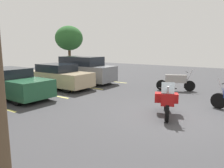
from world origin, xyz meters
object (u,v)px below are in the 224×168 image
at_px(motorcycle_third, 176,81).
at_px(car_grey, 84,70).
at_px(car_tan, 58,76).
at_px(motorcycle_touring, 167,99).
at_px(car_green, 12,83).

relative_size(motorcycle_third, car_grey, 0.46).
height_order(car_tan, car_grey, car_grey).
xyz_separation_m(motorcycle_touring, car_grey, (4.02, 7.87, 0.31)).
distance_m(motorcycle_touring, motorcycle_third, 5.13).
bearing_deg(motorcycle_touring, car_grey, 62.94).
bearing_deg(motorcycle_touring, car_tan, 79.00).
bearing_deg(car_grey, motorcycle_touring, -117.06).
height_order(motorcycle_touring, car_grey, car_grey).
height_order(motorcycle_third, car_tan, car_tan).
bearing_deg(car_green, motorcycle_touring, -78.17).
height_order(car_green, car_grey, car_grey).
distance_m(motorcycle_touring, car_grey, 8.84).
distance_m(car_green, car_tan, 3.15).
bearing_deg(motorcycle_third, car_tan, 117.98).
bearing_deg(car_green, motorcycle_third, -44.51).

